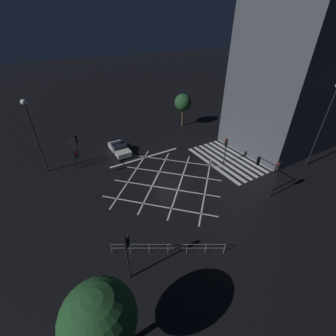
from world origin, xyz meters
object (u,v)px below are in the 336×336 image
(street_tree_near, at_px, (183,103))
(traffic_light_nw_cross, at_px, (127,249))
(traffic_light_ne_main, at_px, (75,153))
(street_lamp_west, at_px, (287,110))
(street_lamp_east, at_px, (328,111))
(street_lamp_far, at_px, (30,120))
(street_tree_far, at_px, (99,319))
(traffic_light_median_south, at_px, (226,146))
(traffic_light_sw_cross, at_px, (276,173))
(waiting_car, at_px, (120,149))
(traffic_light_sw_main, at_px, (264,167))
(traffic_light_ne_cross, at_px, (77,144))

(street_tree_near, bearing_deg, traffic_light_nw_cross, 138.82)
(traffic_light_ne_main, bearing_deg, street_lamp_west, 66.78)
(traffic_light_nw_cross, relative_size, street_lamp_east, 0.44)
(street_lamp_far, relative_size, street_tree_far, 1.46)
(traffic_light_median_south, xyz_separation_m, street_tree_far, (-11.30, 18.14, 1.67))
(traffic_light_sw_cross, relative_size, street_lamp_east, 0.44)
(street_lamp_west, relative_size, street_tree_far, 1.74)
(traffic_light_ne_main, bearing_deg, street_tree_near, 108.48)
(street_lamp_west, distance_m, street_tree_near, 15.84)
(street_lamp_far, xyz_separation_m, waiting_car, (-0.23, -8.80, -5.72))
(traffic_light_sw_main, height_order, waiting_car, traffic_light_sw_main)
(street_tree_far, relative_size, waiting_car, 1.38)
(traffic_light_ne_cross, bearing_deg, street_lamp_east, -30.85)
(traffic_light_ne_cross, distance_m, street_tree_far, 20.12)
(traffic_light_sw_cross, xyz_separation_m, street_lamp_far, (16.37, 18.32, 3.32))
(traffic_light_median_south, height_order, street_lamp_east, street_lamp_east)
(traffic_light_ne_main, relative_size, traffic_light_sw_main, 1.13)
(traffic_light_sw_cross, xyz_separation_m, street_lamp_east, (1.64, -8.99, 3.73))
(street_lamp_east, distance_m, street_tree_far, 27.38)
(traffic_light_nw_cross, relative_size, traffic_light_ne_cross, 1.06)
(waiting_car, bearing_deg, street_lamp_east, 51.94)
(traffic_light_median_south, relative_size, street_lamp_west, 0.33)
(traffic_light_nw_cross, relative_size, street_lamp_west, 0.42)
(traffic_light_ne_cross, distance_m, street_lamp_far, 5.19)
(traffic_light_nw_cross, height_order, street_lamp_far, street_lamp_far)
(street_tree_near, bearing_deg, traffic_light_sw_main, 172.98)
(street_tree_near, height_order, street_tree_far, street_tree_far)
(traffic_light_sw_cross, bearing_deg, street_tree_far, 13.22)
(street_lamp_east, bearing_deg, traffic_light_sw_cross, 100.32)
(traffic_light_nw_cross, xyz_separation_m, waiting_car, (16.81, -5.50, -2.38))
(traffic_light_sw_main, relative_size, waiting_car, 0.82)
(traffic_light_ne_cross, height_order, street_lamp_west, street_lamp_west)
(traffic_light_median_south, xyz_separation_m, street_tree_near, (12.50, -2.27, 1.46))
(traffic_light_nw_cross, distance_m, traffic_light_sw_main, 15.78)
(traffic_light_sw_cross, height_order, waiting_car, traffic_light_sw_cross)
(traffic_light_sw_cross, xyz_separation_m, traffic_light_nw_cross, (-0.68, 15.02, -0.02))
(traffic_light_ne_cross, distance_m, traffic_light_sw_main, 20.60)
(traffic_light_ne_main, distance_m, traffic_light_sw_main, 19.81)
(traffic_light_ne_cross, relative_size, street_tree_near, 0.76)
(traffic_light_sw_cross, height_order, street_tree_near, street_tree_near)
(traffic_light_median_south, relative_size, street_tree_far, 0.58)
(traffic_light_sw_cross, relative_size, waiting_car, 1.01)
(street_lamp_far, bearing_deg, street_lamp_east, -118.33)
(street_tree_near, bearing_deg, traffic_light_ne_cross, 102.85)
(traffic_light_nw_cross, bearing_deg, street_lamp_far, 100.97)
(traffic_light_sw_cross, height_order, street_tree_far, street_tree_far)
(street_lamp_east, xyz_separation_m, street_tree_far, (-5.78, 26.63, -2.71))
(traffic_light_sw_cross, xyz_separation_m, street_lamp_west, (4.42, -6.20, 3.49))
(street_tree_far, xyz_separation_m, waiting_car, (20.28, -8.12, -3.42))
(traffic_light_ne_cross, distance_m, street_lamp_west, 23.91)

